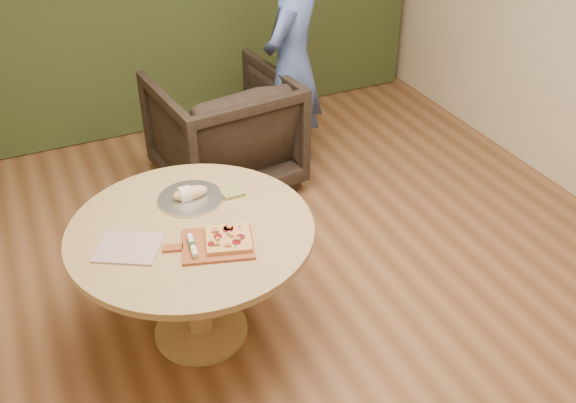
# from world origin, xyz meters

# --- Properties ---
(room_shell) EXTENTS (5.04, 6.04, 2.84)m
(room_shell) POSITION_xyz_m (0.00, 0.00, 1.40)
(room_shell) COLOR brown
(room_shell) RESTS_ON ground
(pedestal_table) EXTENTS (1.27, 1.27, 0.75)m
(pedestal_table) POSITION_xyz_m (-0.54, 0.27, 0.61)
(pedestal_table) COLOR tan
(pedestal_table) RESTS_ON ground
(pizza_paddle) EXTENTS (0.47, 0.37, 0.01)m
(pizza_paddle) POSITION_xyz_m (-0.47, 0.07, 0.76)
(pizza_paddle) COLOR #994927
(pizza_paddle) RESTS_ON pedestal_table
(flatbread_pizza) EXTENTS (0.27, 0.27, 0.04)m
(flatbread_pizza) POSITION_xyz_m (-0.41, 0.07, 0.78)
(flatbread_pizza) COLOR #E9AA5B
(flatbread_pizza) RESTS_ON pizza_paddle
(cutlery_roll) EXTENTS (0.05, 0.20, 0.03)m
(cutlery_roll) POSITION_xyz_m (-0.59, 0.08, 0.78)
(cutlery_roll) COLOR beige
(cutlery_roll) RESTS_ON pizza_paddle
(newspaper) EXTENTS (0.38, 0.37, 0.01)m
(newspaper) POSITION_xyz_m (-0.87, 0.23, 0.76)
(newspaper) COLOR silver
(newspaper) RESTS_ON pedestal_table
(serving_tray) EXTENTS (0.36, 0.36, 0.02)m
(serving_tray) POSITION_xyz_m (-0.46, 0.51, 0.76)
(serving_tray) COLOR silver
(serving_tray) RESTS_ON pedestal_table
(bread_roll) EXTENTS (0.19, 0.09, 0.09)m
(bread_roll) POSITION_xyz_m (-0.47, 0.51, 0.79)
(bread_roll) COLOR #DDC287
(bread_roll) RESTS_ON serving_tray
(green_packet) EXTENTS (0.12, 0.10, 0.02)m
(green_packet) POSITION_xyz_m (-0.23, 0.47, 0.76)
(green_packet) COLOR olive
(green_packet) RESTS_ON pedestal_table
(armchair) EXTENTS (1.03, 0.98, 0.97)m
(armchair) POSITION_xyz_m (0.16, 1.76, 0.49)
(armchair) COLOR black
(armchair) RESTS_ON ground
(person_standing) EXTENTS (0.76, 0.73, 1.74)m
(person_standing) POSITION_xyz_m (0.73, 1.75, 0.87)
(person_standing) COLOR #3D5391
(person_standing) RESTS_ON ground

